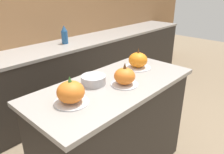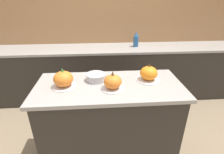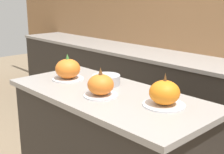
{
  "view_description": "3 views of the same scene",
  "coord_description": "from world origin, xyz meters",
  "px_view_note": "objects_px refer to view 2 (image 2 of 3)",
  "views": [
    {
      "loc": [
        -1.14,
        -1.03,
        1.63
      ],
      "look_at": [
        0.02,
        0.04,
        0.96
      ],
      "focal_mm": 35.0,
      "sensor_mm": 36.0,
      "label": 1
    },
    {
      "loc": [
        -0.08,
        -1.45,
        1.7
      ],
      "look_at": [
        0.02,
        -0.03,
        1.02
      ],
      "focal_mm": 28.0,
      "sensor_mm": 36.0,
      "label": 2
    },
    {
      "loc": [
        1.38,
        -1.25,
        1.53
      ],
      "look_at": [
        0.07,
        -0.02,
        1.05
      ],
      "focal_mm": 50.0,
      "sensor_mm": 36.0,
      "label": 3
    }
  ],
  "objects_px": {
    "mixing_bowl": "(96,77)",
    "pumpkin_cake_center": "(113,82)",
    "bottle_tall": "(136,40)",
    "pumpkin_cake_right": "(149,74)",
    "pumpkin_cake_left": "(63,80)"
  },
  "relations": [
    {
      "from": "pumpkin_cake_center",
      "to": "mixing_bowl",
      "type": "relative_size",
      "value": 1.11
    },
    {
      "from": "pumpkin_cake_left",
      "to": "pumpkin_cake_center",
      "type": "xyz_separation_m",
      "value": [
        0.44,
        -0.07,
        -0.01
      ]
    },
    {
      "from": "pumpkin_cake_right",
      "to": "bottle_tall",
      "type": "bearing_deg",
      "value": 84.16
    },
    {
      "from": "mixing_bowl",
      "to": "bottle_tall",
      "type": "bearing_deg",
      "value": 62.75
    },
    {
      "from": "pumpkin_cake_left",
      "to": "bottle_tall",
      "type": "relative_size",
      "value": 0.96
    },
    {
      "from": "pumpkin_cake_center",
      "to": "mixing_bowl",
      "type": "height_order",
      "value": "pumpkin_cake_center"
    },
    {
      "from": "bottle_tall",
      "to": "pumpkin_cake_center",
      "type": "bearing_deg",
      "value": -109.06
    },
    {
      "from": "mixing_bowl",
      "to": "pumpkin_cake_center",
      "type": "bearing_deg",
      "value": -50.14
    },
    {
      "from": "bottle_tall",
      "to": "mixing_bowl",
      "type": "bearing_deg",
      "value": -117.25
    },
    {
      "from": "pumpkin_cake_right",
      "to": "mixing_bowl",
      "type": "xyz_separation_m",
      "value": [
        -0.52,
        0.03,
        -0.03
      ]
    },
    {
      "from": "pumpkin_cake_left",
      "to": "bottle_tall",
      "type": "bearing_deg",
      "value": 55.48
    },
    {
      "from": "pumpkin_cake_center",
      "to": "bottle_tall",
      "type": "xyz_separation_m",
      "value": [
        0.5,
        1.44,
        0.03
      ]
    },
    {
      "from": "pumpkin_cake_center",
      "to": "pumpkin_cake_right",
      "type": "xyz_separation_m",
      "value": [
        0.36,
        0.15,
        0.0
      ]
    },
    {
      "from": "mixing_bowl",
      "to": "pumpkin_cake_left",
      "type": "bearing_deg",
      "value": -159.43
    },
    {
      "from": "pumpkin_cake_left",
      "to": "mixing_bowl",
      "type": "height_order",
      "value": "pumpkin_cake_left"
    }
  ]
}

